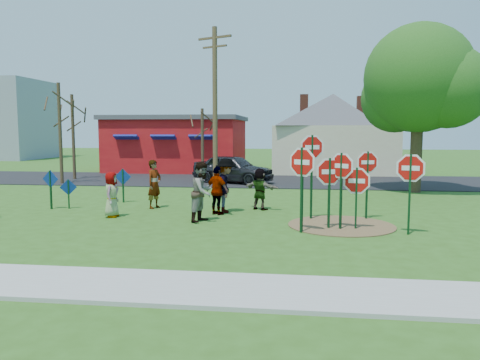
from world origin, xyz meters
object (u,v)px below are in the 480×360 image
Objects in this scene: stop_sign_d at (367,168)px; person_b at (154,184)px; stop_sign_b at (312,155)px; suv at (233,169)px; person_a at (111,195)px; stop_sign_c at (341,173)px; utility_pole at (215,103)px; leafy_tree at (422,84)px; stop_sign_a at (302,170)px.

stop_sign_d is 1.30× the size of person_b.
stop_sign_b reaches higher than suv.
person_b is at bearing -28.16° from person_a.
person_b is at bearing -168.61° from suv.
stop_sign_b is at bearing 173.52° from stop_sign_d.
stop_sign_c is 11.99m from utility_pole.
leafy_tree is at bearing -38.22° from person_b.
stop_sign_a is 0.31× the size of utility_pole.
stop_sign_d is at bearing -76.86° from person_b.
leafy_tree is at bearing -7.80° from utility_pole.
stop_sign_b is 0.35× the size of utility_pole.
leafy_tree is at bearing 97.68° from stop_sign_c.
suv is (-3.97, 10.08, -1.27)m from stop_sign_b.
stop_sign_c is 1.01× the size of stop_sign_d.
person_a is (-6.56, -0.41, -1.33)m from stop_sign_b.
leafy_tree is at bearing -59.99° from person_a.
utility_pole is at bearing 144.91° from stop_sign_a.
person_b is 8.74m from suv.
person_a is 10.04m from utility_pole.
person_b is (0.86, 1.92, 0.14)m from person_a.
stop_sign_a is at bearing -100.37° from person_b.
stop_sign_d is (1.77, 0.22, -0.41)m from stop_sign_b.
stop_sign_a is 6.52m from person_a.
stop_sign_c reaches higher than person_b.
person_a is at bearing -171.09° from suv.
person_b is (-6.50, 3.00, -0.74)m from stop_sign_c.
stop_sign_c is at bearing 58.04° from stop_sign_a.
suv reaches higher than person_a.
stop_sign_d reaches higher than suv.
stop_sign_c is 0.31× the size of leafy_tree.
stop_sign_d is at bearing -11.10° from stop_sign_b.
utility_pole is at bearing 15.33° from person_b.
stop_sign_d is at bearing -126.99° from suv.
stop_sign_a is 11.96m from utility_pole.
suv is 0.58× the size of leafy_tree.
leafy_tree is at bearing 93.00° from stop_sign_a.
stop_sign_c is at bearing -61.79° from utility_pole.
stop_sign_d is 1.55× the size of person_a.
person_a is 2.11m from person_b.
stop_sign_a is 2.07m from stop_sign_b.
stop_sign_d is 0.29× the size of utility_pole.
utility_pole is at bearing -15.26° from person_a.
stop_sign_a is at bearing -121.39° from stop_sign_c.
stop_sign_a is 1.08× the size of stop_sign_c.
stop_sign_b is 1.21× the size of stop_sign_c.
leafy_tree is at bearing 51.69° from stop_sign_d.
person_a is at bearing 165.44° from stop_sign_b.
stop_sign_a is 1.09× the size of stop_sign_d.
person_a is 0.84× the size of person_b.
leafy_tree reaches higher than stop_sign_c.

